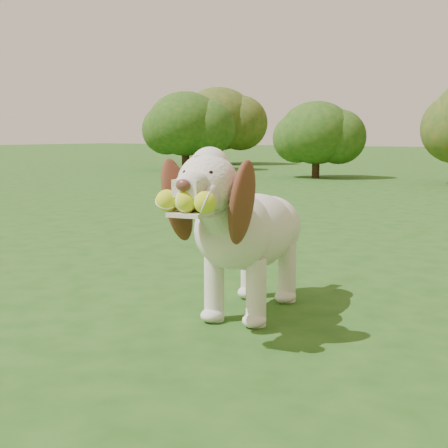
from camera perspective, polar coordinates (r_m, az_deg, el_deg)
The scene contains 5 objects.
ground at distance 3.47m, azimuth 1.55°, elevation -6.09°, with size 80.00×80.00×0.00m, color #1E4B15.
dog at distance 2.91m, azimuth 1.96°, elevation -0.22°, with size 0.55×1.24×0.81m.
shrub_a at distance 12.44m, azimuth 8.45°, elevation 8.25°, with size 1.45×1.45×1.50m.
shrub_e at distance 15.14m, azimuth -3.56°, elevation 9.12°, with size 1.80×1.80×1.87m.
shrub_g at distance 17.96m, azimuth -0.49°, elevation 9.58°, with size 2.10×2.10×2.18m.
Camera 1 is at (1.76, -2.87, 0.86)m, focal length 50.00 mm.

